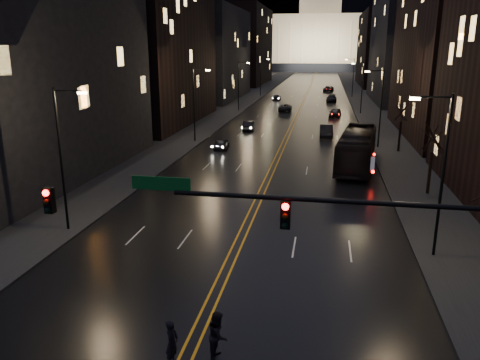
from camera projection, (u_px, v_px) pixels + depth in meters
The scene contains 34 objects.
ground at pixel (193, 343), 18.37m from camera, with size 900.00×900.00×0.00m, color black.
road at pixel (310, 87), 141.54m from camera, with size 20.00×320.00×0.02m, color black.
sidewalk_left at pixel (264, 86), 143.90m from camera, with size 8.00×320.00×0.16m, color black.
sidewalk_right at pixel (357, 87), 139.13m from camera, with size 8.00×320.00×0.16m, color black.
center_line at pixel (310, 87), 141.53m from camera, with size 0.62×320.00×0.01m, color orange.
building_left_near at pixel (22, 51), 39.82m from camera, with size 12.00×28.00×22.00m, color black.
building_left_mid at pixel (153, 29), 69.32m from camera, with size 12.00×30.00×28.00m, color black.
building_left_far at pixel (213, 54), 106.41m from camera, with size 12.00×34.00×20.00m, color black.
building_left_dist at pixel (247, 46), 151.34m from camera, with size 12.00×40.00×24.00m, color black.
building_right_mid at pixel (406, 40), 98.44m from camera, with size 12.00×34.00×26.00m, color black.
building_right_dist at pixel (381, 49), 144.46m from camera, with size 12.00×40.00×22.00m, color black.
capitol at pixel (319, 37), 250.59m from camera, with size 90.00×50.00×58.50m.
traffic_signal at pixel (356, 233), 15.98m from camera, with size 17.29×0.45×7.00m.
streetlamp_right_near at pixel (440, 168), 24.63m from camera, with size 2.13×0.25×9.00m.
streetlamp_left_near at pixel (63, 153), 28.31m from camera, with size 2.13×0.25×9.00m.
streetlamp_right_mid at pixel (380, 104), 53.05m from camera, with size 2.13×0.25×9.00m.
streetlamp_left_mid at pixel (195, 101), 56.74m from camera, with size 2.13×0.25×9.00m.
streetlamp_right_far at pixel (361, 85), 81.48m from camera, with size 2.13×0.25×9.00m.
streetlamp_left_far at pixel (239, 83), 85.16m from camera, with size 2.13×0.25×9.00m.
streetlamp_right_dist at pixel (352, 76), 109.90m from camera, with size 2.13×0.25×9.00m.
streetlamp_left_dist at pixel (261, 75), 113.58m from camera, with size 2.13×0.25×9.00m.
tree_right_mid at pixel (433, 139), 35.78m from camera, with size 2.40×2.40×6.65m.
tree_right_far at pixel (402, 112), 50.94m from camera, with size 2.40×2.40×6.65m.
bus at pixel (357, 149), 45.34m from camera, with size 3.04×12.99×3.62m, color black.
oncoming_car_a at pixel (221, 143), 53.71m from camera, with size 1.58×3.93×1.34m, color black.
oncoming_car_b at pixel (249, 125), 66.11m from camera, with size 1.53×4.38×1.44m, color black.
oncoming_car_c at pixel (285, 107), 86.76m from camera, with size 2.26×4.90×1.36m, color black.
oncoming_car_d at pixel (276, 98), 104.18m from camera, with size 1.84×4.53×1.31m, color black.
receding_car_a at pixel (326, 131), 61.25m from camera, with size 1.66×4.76×1.57m, color black.
receding_car_b at pixel (335, 113), 78.99m from camera, with size 1.79×4.44×1.51m, color black.
receding_car_c at pixel (332, 98), 101.37m from camera, with size 2.17×5.35×1.55m, color black.
receding_car_d at pixel (328, 89), 126.41m from camera, with size 2.41×5.23×1.45m, color black.
pedestrian_a at pixel (172, 343), 16.93m from camera, with size 0.65×0.43×1.79m, color black.
pedestrian_b at pixel (218, 335), 17.29m from camera, with size 0.93×0.51×1.91m, color black.
Camera 1 is at (4.65, -15.37, 11.17)m, focal length 35.00 mm.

